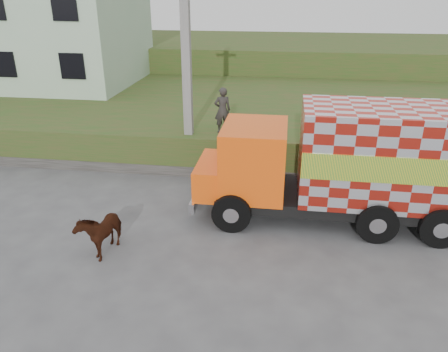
% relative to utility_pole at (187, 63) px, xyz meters
% --- Properties ---
extents(ground, '(120.00, 120.00, 0.00)m').
position_rel_utility_pole_xyz_m(ground, '(1.00, -4.60, -4.08)').
color(ground, '#474749').
rests_on(ground, ground).
extents(embankment, '(40.00, 12.00, 1.50)m').
position_rel_utility_pole_xyz_m(embankment, '(1.00, 5.40, -3.33)').
color(embankment, '#2A541C').
rests_on(embankment, ground).
extents(embankment_far, '(40.00, 12.00, 3.00)m').
position_rel_utility_pole_xyz_m(embankment_far, '(1.00, 17.40, -2.58)').
color(embankment_far, '#2A541C').
rests_on(embankment_far, ground).
extents(retaining_strip, '(16.00, 0.50, 0.40)m').
position_rel_utility_pole_xyz_m(retaining_strip, '(-1.00, -0.40, -3.88)').
color(retaining_strip, '#595651').
rests_on(retaining_strip, ground).
extents(building, '(10.00, 8.00, 6.00)m').
position_rel_utility_pole_xyz_m(building, '(-10.00, 8.40, 0.42)').
color(building, '#B4CDAF').
rests_on(building, embankment).
extents(utility_pole, '(1.20, 0.30, 8.00)m').
position_rel_utility_pole_xyz_m(utility_pole, '(0.00, 0.00, 0.00)').
color(utility_pole, gray).
rests_on(utility_pole, ground).
extents(cargo_truck, '(7.91, 2.76, 3.53)m').
position_rel_utility_pole_xyz_m(cargo_truck, '(5.34, -3.02, -2.26)').
color(cargo_truck, black).
rests_on(cargo_truck, ground).
extents(cow, '(0.88, 1.59, 1.27)m').
position_rel_utility_pole_xyz_m(cow, '(-1.16, -5.77, -3.44)').
color(cow, '#35110D').
rests_on(cow, ground).
extents(pedestrian, '(0.72, 0.59, 1.70)m').
position_rel_utility_pole_xyz_m(pedestrian, '(1.22, 0.34, -1.72)').
color(pedestrian, '#292625').
rests_on(pedestrian, embankment).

